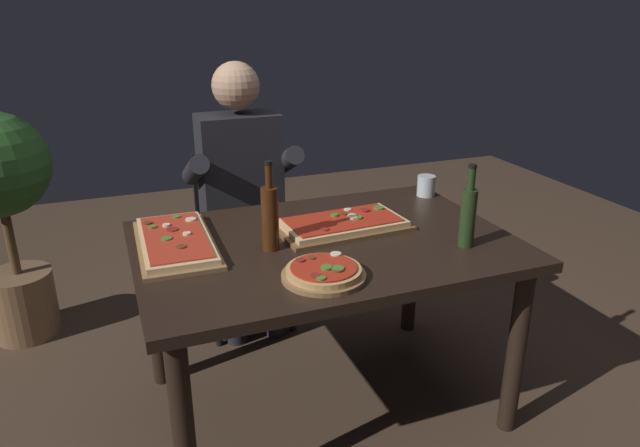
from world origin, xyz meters
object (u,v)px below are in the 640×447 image
object	(u,v)px
dining_table	(325,263)
pizza_rectangular_front	(343,224)
oil_bottle_amber	(468,215)
diner_chair	(240,229)
wine_bottle_dark	(270,216)
seated_diner	(243,188)
pizza_rectangular_left	(175,241)
pizza_round_far	(324,273)
potted_plant_corner	(2,198)
tumbler_near_camera	(426,187)

from	to	relation	value
dining_table	pizza_rectangular_front	bearing A→B (deg)	37.58
oil_bottle_amber	diner_chair	xyz separation A→B (m)	(-0.60, 1.09, -0.38)
wine_bottle_dark	seated_diner	bearing A→B (deg)	83.81
pizza_rectangular_left	pizza_round_far	world-z (taller)	same
dining_table	potted_plant_corner	size ratio (longest dim) A/B	1.24
diner_chair	seated_diner	bearing A→B (deg)	-90.00
pizza_rectangular_left	tumbler_near_camera	world-z (taller)	tumbler_near_camera
diner_chair	potted_plant_corner	bearing A→B (deg)	169.74
pizza_round_far	seated_diner	world-z (taller)	seated_diner
dining_table	pizza_round_far	xyz separation A→B (m)	(-0.12, -0.30, 0.11)
dining_table	seated_diner	xyz separation A→B (m)	(-0.13, 0.74, 0.10)
dining_table	potted_plant_corner	distance (m)	1.60
tumbler_near_camera	wine_bottle_dark	bearing A→B (deg)	-158.28
pizza_rectangular_front	pizza_round_far	bearing A→B (deg)	-121.12
pizza_rectangular_left	wine_bottle_dark	distance (m)	0.37
pizza_round_far	diner_chair	world-z (taller)	diner_chair
wine_bottle_dark	tumbler_near_camera	bearing A→B (deg)	21.72
pizza_round_far	pizza_rectangular_left	bearing A→B (deg)	133.20
pizza_round_far	diner_chair	size ratio (longest dim) A/B	0.32
dining_table	oil_bottle_amber	world-z (taller)	oil_bottle_amber
wine_bottle_dark	dining_table	bearing A→B (deg)	1.48
pizza_rectangular_front	potted_plant_corner	xyz separation A→B (m)	(-1.31, 0.97, -0.04)
oil_bottle_amber	tumbler_near_camera	size ratio (longest dim) A/B	3.27
oil_bottle_amber	tumbler_near_camera	distance (m)	0.59
wine_bottle_dark	tumbler_near_camera	world-z (taller)	wine_bottle_dark
pizza_rectangular_front	diner_chair	size ratio (longest dim) A/B	0.61
diner_chair	seated_diner	world-z (taller)	seated_diner
wine_bottle_dark	pizza_rectangular_left	bearing A→B (deg)	154.99
pizza_rectangular_left	potted_plant_corner	xyz separation A→B (m)	(-0.67, 0.91, -0.04)
oil_bottle_amber	diner_chair	bearing A→B (deg)	118.72
dining_table	seated_diner	distance (m)	0.75
tumbler_near_camera	potted_plant_corner	size ratio (longest dim) A/B	0.08
pizza_rectangular_front	oil_bottle_amber	distance (m)	0.49
tumbler_near_camera	pizza_rectangular_front	bearing A→B (deg)	-154.71
wine_bottle_dark	potted_plant_corner	world-z (taller)	potted_plant_corner
pizza_rectangular_left	diner_chair	size ratio (longest dim) A/B	0.63
pizza_rectangular_front	seated_diner	world-z (taller)	seated_diner
oil_bottle_amber	potted_plant_corner	xyz separation A→B (m)	(-1.67, 1.28, -0.14)
pizza_round_far	wine_bottle_dark	bearing A→B (deg)	107.67
oil_bottle_amber	seated_diner	distance (m)	1.14
wine_bottle_dark	oil_bottle_amber	xyz separation A→B (m)	(0.68, -0.23, -0.01)
dining_table	pizza_rectangular_front	xyz separation A→B (m)	(0.11, 0.08, 0.12)
diner_chair	seated_diner	size ratio (longest dim) A/B	0.65
oil_bottle_amber	seated_diner	xyz separation A→B (m)	(-0.60, 0.97, -0.12)
pizza_round_far	oil_bottle_amber	world-z (taller)	oil_bottle_amber
pizza_rectangular_left	tumbler_near_camera	size ratio (longest dim) A/B	5.83
pizza_round_far	potted_plant_corner	size ratio (longest dim) A/B	0.25
tumbler_near_camera	potted_plant_corner	xyz separation A→B (m)	(-1.84, 0.72, -0.06)
dining_table	oil_bottle_amber	xyz separation A→B (m)	(0.46, -0.23, 0.22)
seated_diner	potted_plant_corner	world-z (taller)	seated_diner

